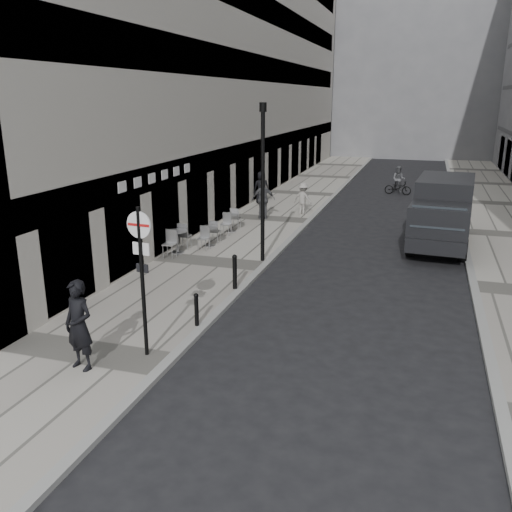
{
  "coord_description": "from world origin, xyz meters",
  "views": [
    {
      "loc": [
        5.22,
        -7.13,
        5.85
      ],
      "look_at": [
        0.7,
        7.32,
        1.4
      ],
      "focal_mm": 38.0,
      "sensor_mm": 36.0,
      "label": 1
    }
  ],
  "objects_px": {
    "sign_post": "(141,262)",
    "panel_van": "(443,209)",
    "walking_man": "(79,325)",
    "cyclist": "(398,184)",
    "lamppost": "(263,176)"
  },
  "relations": [
    {
      "from": "walking_man",
      "to": "sign_post",
      "type": "distance_m",
      "value": 1.89
    },
    {
      "from": "sign_post",
      "to": "panel_van",
      "type": "distance_m",
      "value": 14.16
    },
    {
      "from": "panel_van",
      "to": "cyclist",
      "type": "distance_m",
      "value": 12.3
    },
    {
      "from": "walking_man",
      "to": "panel_van",
      "type": "relative_size",
      "value": 0.34
    },
    {
      "from": "sign_post",
      "to": "panel_van",
      "type": "bearing_deg",
      "value": 66.9
    },
    {
      "from": "walking_man",
      "to": "sign_post",
      "type": "xyz_separation_m",
      "value": [
        1.03,
        1.01,
        1.22
      ]
    },
    {
      "from": "sign_post",
      "to": "panel_van",
      "type": "height_order",
      "value": "sign_post"
    },
    {
      "from": "cyclist",
      "to": "walking_man",
      "type": "bearing_deg",
      "value": -93.21
    },
    {
      "from": "panel_van",
      "to": "lamppost",
      "type": "bearing_deg",
      "value": -139.62
    },
    {
      "from": "lamppost",
      "to": "cyclist",
      "type": "relative_size",
      "value": 3.16
    },
    {
      "from": "lamppost",
      "to": "sign_post",
      "type": "bearing_deg",
      "value": -92.86
    },
    {
      "from": "walking_man",
      "to": "panel_van",
      "type": "distance_m",
      "value": 15.52
    },
    {
      "from": "sign_post",
      "to": "walking_man",
      "type": "bearing_deg",
      "value": -130.99
    },
    {
      "from": "lamppost",
      "to": "cyclist",
      "type": "bearing_deg",
      "value": 76.85
    },
    {
      "from": "panel_van",
      "to": "cyclist",
      "type": "relative_size",
      "value": 3.36
    }
  ]
}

